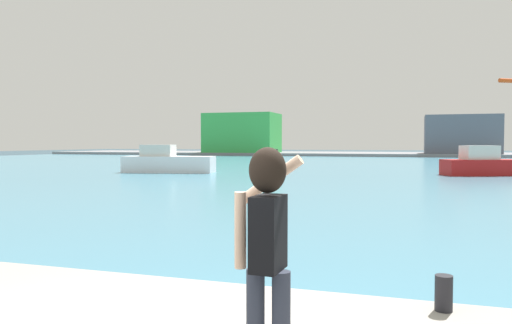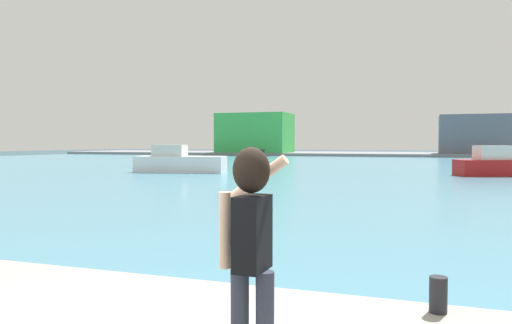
{
  "view_description": "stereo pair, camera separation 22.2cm",
  "coord_description": "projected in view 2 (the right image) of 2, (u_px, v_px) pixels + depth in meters",
  "views": [
    {
      "loc": [
        2.09,
        -3.8,
        2.42
      ],
      "look_at": [
        -0.3,
        3.72,
        2.11
      ],
      "focal_mm": 34.72,
      "sensor_mm": 36.0,
      "label": 1
    },
    {
      "loc": [
        2.3,
        -3.73,
        2.42
      ],
      "look_at": [
        -0.3,
        3.72,
        2.11
      ],
      "focal_mm": 34.72,
      "sensor_mm": 36.0,
      "label": 2
    }
  ],
  "objects": [
    {
      "name": "warehouse_left",
      "position": [
        255.0,
        133.0,
        95.89
      ],
      "size": [
        13.58,
        8.8,
        7.52
      ],
      "primitive_type": "cube",
      "color": "green",
      "rests_on": "far_shore_dock"
    },
    {
      "name": "far_shore_dock",
      "position": [
        415.0,
        154.0,
        91.16
      ],
      "size": [
        140.0,
        20.0,
        0.52
      ],
      "primitive_type": "cube",
      "color": "gray",
      "rests_on": "ground_plane"
    },
    {
      "name": "person_photographer",
      "position": [
        251.0,
        238.0,
        3.68
      ],
      "size": [
        0.53,
        0.55,
        1.74
      ],
      "rotation": [
        0.0,
        0.0,
        1.53
      ],
      "color": "#2D3342",
      "rests_on": "quay_promenade"
    },
    {
      "name": "harbor_bollard",
      "position": [
        438.0,
        295.0,
        5.15
      ],
      "size": [
        0.18,
        0.18,
        0.38
      ],
      "primitive_type": "cylinder",
      "color": "black",
      "rests_on": "quay_promenade"
    },
    {
      "name": "warehouse_right",
      "position": [
        477.0,
        134.0,
        85.05
      ],
      "size": [
        12.16,
        8.6,
        6.64
      ],
      "primitive_type": "cube",
      "color": "slate",
      "rests_on": "far_shore_dock"
    },
    {
      "name": "ground_plane",
      "position": [
        405.0,
        166.0,
        51.55
      ],
      "size": [
        220.0,
        220.0,
        0.0
      ],
      "primitive_type": "plane",
      "color": "#334751"
    },
    {
      "name": "harbor_water",
      "position": [
        406.0,
        165.0,
        53.43
      ],
      "size": [
        140.0,
        100.0,
        0.02
      ],
      "primitive_type": "cube",
      "color": "teal",
      "rests_on": "ground_plane"
    },
    {
      "name": "boat_moored_2",
      "position": [
        502.0,
        165.0,
        35.8
      ],
      "size": [
        7.13,
        4.4,
        2.19
      ],
      "rotation": [
        0.0,
        0.0,
        0.37
      ],
      "color": "#B21919",
      "rests_on": "harbor_water"
    },
    {
      "name": "boat_moored",
      "position": [
        179.0,
        162.0,
        40.06
      ],
      "size": [
        7.53,
        3.54,
        2.23
      ],
      "rotation": [
        0.0,
        0.0,
        0.18
      ],
      "color": "white",
      "rests_on": "harbor_water"
    }
  ]
}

